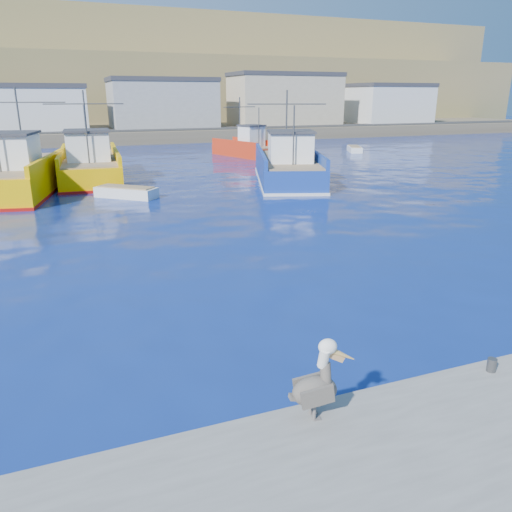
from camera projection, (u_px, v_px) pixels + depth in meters
The scene contains 10 objects.
ground at pixel (297, 346), 12.91m from camera, with size 260.00×260.00×0.00m, color navy.
dock_bollards at pixel (399, 387), 9.90m from camera, with size 36.20×0.20×0.30m.
far_shore at pixel (76, 82), 106.99m from camera, with size 200.00×81.00×24.00m.
trawler_yellow_a at pixel (20, 174), 33.36m from camera, with size 7.18×14.31×6.82m.
trawler_yellow_b at pixel (90, 166), 37.98m from camera, with size 5.85×12.58×6.65m.
trawler_blue at pixel (288, 167), 37.30m from camera, with size 8.05×13.05×6.65m.
boat_orange at pixel (246, 147), 52.83m from camera, with size 5.28×8.46×6.03m.
skiff_mid at pixel (126, 193), 31.62m from camera, with size 3.89×3.65×0.86m.
skiff_far at pixel (354, 150), 57.28m from camera, with size 2.72×3.95×0.81m.
pelican at pixel (317, 385), 9.07m from camera, with size 1.27×0.61×1.56m.
Camera 1 is at (-5.18, -10.40, 6.18)m, focal length 35.00 mm.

